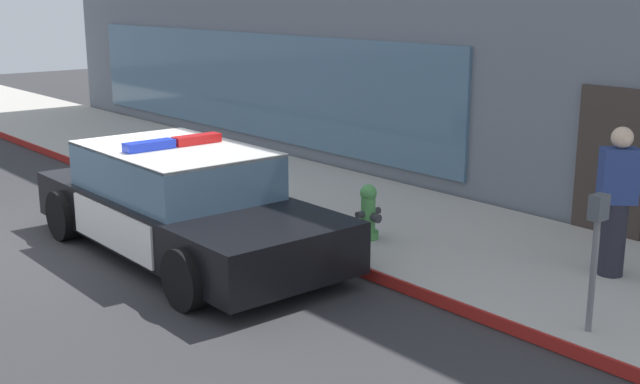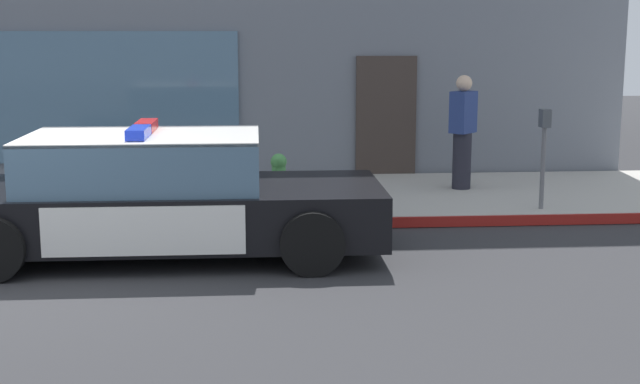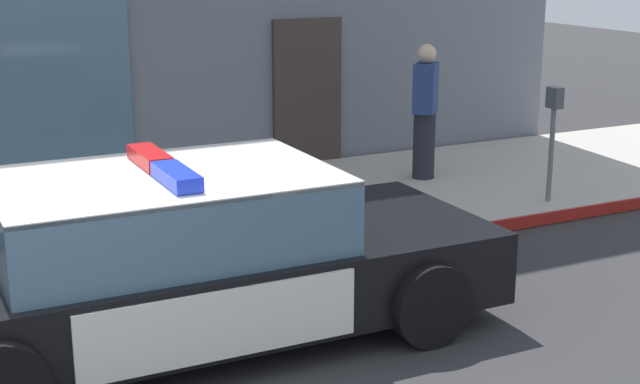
{
  "view_description": "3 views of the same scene",
  "coord_description": "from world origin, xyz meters",
  "px_view_note": "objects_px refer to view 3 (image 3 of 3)",
  "views": [
    {
      "loc": [
        10.26,
        -4.24,
        3.27
      ],
      "look_at": [
        2.58,
        2.24,
        0.77
      ],
      "focal_mm": 44.82,
      "sensor_mm": 36.0,
      "label": 1
    },
    {
      "loc": [
        2.64,
        -8.97,
        2.52
      ],
      "look_at": [
        3.47,
        1.51,
        0.56
      ],
      "focal_mm": 49.03,
      "sensor_mm": 36.0,
      "label": 2
    },
    {
      "loc": [
        -0.53,
        -5.84,
        3.09
      ],
      "look_at": [
        3.35,
        1.91,
        0.73
      ],
      "focal_mm": 51.84,
      "sensor_mm": 36.0,
      "label": 3
    }
  ],
  "objects_px": {
    "police_cruiser": "(184,259)",
    "parking_meter": "(553,123)",
    "pedestrian_on_sidewalk": "(425,111)",
    "fire_hydrant": "(257,199)"
  },
  "relations": [
    {
      "from": "police_cruiser",
      "to": "parking_meter",
      "type": "bearing_deg",
      "value": 17.25
    },
    {
      "from": "police_cruiser",
      "to": "pedestrian_on_sidewalk",
      "type": "height_order",
      "value": "pedestrian_on_sidewalk"
    },
    {
      "from": "fire_hydrant",
      "to": "parking_meter",
      "type": "xyz_separation_m",
      "value": [
        3.5,
        -0.44,
        0.58
      ]
    },
    {
      "from": "pedestrian_on_sidewalk",
      "to": "parking_meter",
      "type": "xyz_separation_m",
      "value": [
        0.71,
        -1.59,
        0.07
      ]
    },
    {
      "from": "fire_hydrant",
      "to": "parking_meter",
      "type": "bearing_deg",
      "value": -7.13
    },
    {
      "from": "police_cruiser",
      "to": "fire_hydrant",
      "type": "height_order",
      "value": "police_cruiser"
    },
    {
      "from": "police_cruiser",
      "to": "parking_meter",
      "type": "xyz_separation_m",
      "value": [
        4.93,
        1.5,
        0.4
      ]
    },
    {
      "from": "police_cruiser",
      "to": "fire_hydrant",
      "type": "bearing_deg",
      "value": 53.94
    },
    {
      "from": "pedestrian_on_sidewalk",
      "to": "parking_meter",
      "type": "relative_size",
      "value": 1.28
    },
    {
      "from": "fire_hydrant",
      "to": "pedestrian_on_sidewalk",
      "type": "height_order",
      "value": "pedestrian_on_sidewalk"
    }
  ]
}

